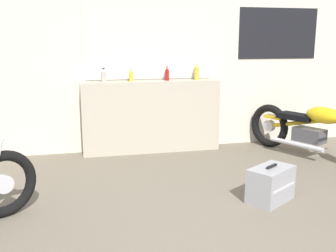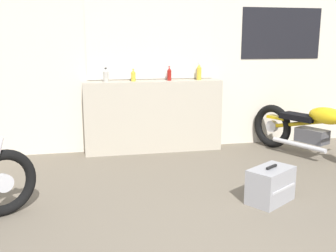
% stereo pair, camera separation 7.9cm
% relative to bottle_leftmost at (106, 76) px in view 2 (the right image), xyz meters
% --- Properties ---
extents(wall_back, '(10.00, 0.07, 2.80)m').
position_rel_bottle_leftmost_xyz_m(wall_back, '(0.60, 0.20, 0.30)').
color(wall_back, beige).
rests_on(wall_back, ground_plane).
extents(sill_counter, '(1.95, 0.28, 1.02)m').
position_rel_bottle_leftmost_xyz_m(sill_counter, '(0.66, 0.02, -0.59)').
color(sill_counter, '#B7AD99').
rests_on(sill_counter, ground_plane).
extents(bottle_leftmost, '(0.08, 0.08, 0.20)m').
position_rel_bottle_leftmost_xyz_m(bottle_leftmost, '(0.00, 0.00, 0.00)').
color(bottle_leftmost, '#B7B2A8').
rests_on(bottle_leftmost, sill_counter).
extents(bottle_left_center, '(0.06, 0.06, 0.17)m').
position_rel_bottle_leftmost_xyz_m(bottle_left_center, '(0.38, 0.04, -0.01)').
color(bottle_left_center, gold).
rests_on(bottle_left_center, sill_counter).
extents(bottle_center, '(0.06, 0.06, 0.20)m').
position_rel_bottle_leftmost_xyz_m(bottle_center, '(0.89, 0.04, 0.00)').
color(bottle_center, maroon).
rests_on(bottle_center, sill_counter).
extents(bottle_right_center, '(0.07, 0.07, 0.24)m').
position_rel_bottle_leftmost_xyz_m(bottle_right_center, '(1.33, 0.05, 0.02)').
color(bottle_right_center, gold).
rests_on(bottle_right_center, sill_counter).
extents(motorcycle_yellow, '(1.06, 1.97, 0.79)m').
position_rel_bottle_leftmost_xyz_m(motorcycle_yellow, '(2.74, -0.81, -0.71)').
color(motorcycle_yellow, black).
rests_on(motorcycle_yellow, ground_plane).
extents(hard_case_silver, '(0.55, 0.50, 0.37)m').
position_rel_bottle_leftmost_xyz_m(hard_case_silver, '(1.47, -2.05, -0.93)').
color(hard_case_silver, '#9E9EA3').
rests_on(hard_case_silver, ground_plane).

